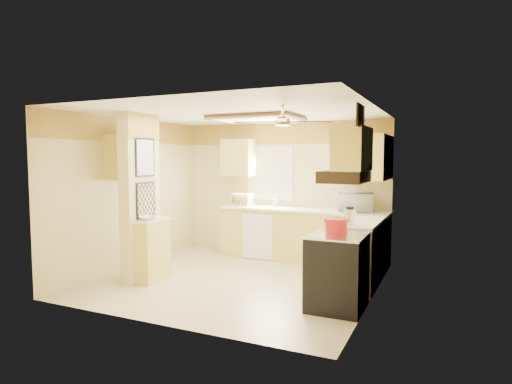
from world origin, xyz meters
The scene contains 34 objects.
floor centered at (0.00, 0.00, 0.00)m, with size 4.00×4.00×0.00m, color beige.
ceiling centered at (0.00, 0.00, 2.50)m, with size 4.00×4.00×0.00m, color white.
wall_back centered at (0.00, 1.90, 1.25)m, with size 4.00×4.00×0.00m, color #DDC987.
wall_front centered at (0.00, -1.90, 1.25)m, with size 4.00×4.00×0.00m, color #DDC987.
wall_left centered at (-2.00, 0.00, 1.25)m, with size 3.80×3.80×0.00m, color #DDC987.
wall_right centered at (2.00, 0.00, 1.25)m, with size 3.80×3.80×0.00m, color #DDC987.
wallpaper_border centered at (0.00, 1.88, 2.30)m, with size 4.00×0.02×0.40m, color yellow.
partition_column centered at (-1.35, -0.55, 1.25)m, with size 0.20×0.70×2.50m, color #DDC987.
partition_ledge centered at (-1.13, -0.55, 0.45)m, with size 0.25×0.55×0.90m, color #DCCC59.
ledge_top centered at (-1.13, -0.55, 0.92)m, with size 0.28×0.58×0.04m, color white.
lower_cabinets_back centered at (0.50, 1.60, 0.45)m, with size 3.00×0.60×0.90m, color #DCCC59.
lower_cabinets_right centered at (1.70, 0.60, 0.45)m, with size 0.60×1.40×0.90m, color #DCCC59.
countertop_back centered at (0.50, 1.59, 0.92)m, with size 3.04×0.64×0.04m, color white.
countertop_right centered at (1.69, 0.60, 0.92)m, with size 0.64×1.44×0.04m, color white.
dishwasher_panel centered at (-0.25, 1.29, 0.43)m, with size 0.58×0.02×0.80m, color white.
window centered at (-0.25, 1.89, 1.55)m, with size 0.92×0.02×1.02m.
upper_cab_back_left centered at (-0.85, 1.72, 1.85)m, with size 0.60×0.35×0.70m, color #DCCC59.
upper_cab_back_right centered at (1.55, 1.72, 1.85)m, with size 0.90×0.35×0.70m, color #DCCC59.
upper_cab_right centered at (1.82, 1.25, 1.85)m, with size 0.35×1.00×0.70m, color #DCCC59.
upper_cab_left_wall centered at (-1.82, -0.25, 1.85)m, with size 0.35×0.75×0.70m, color #DCCC59.
upper_cab_over_stove centered at (1.82, -0.55, 1.95)m, with size 0.35×0.76×0.52m, color #DCCC59.
stove centered at (1.67, -0.55, 0.46)m, with size 0.68×0.77×0.92m.
range_hood centered at (1.74, -0.55, 1.62)m, with size 0.50×0.76×0.14m, color black.
poster_menu centered at (-1.24, -0.55, 1.85)m, with size 0.02×0.42×0.57m.
poster_nashville centered at (-1.24, -0.55, 1.20)m, with size 0.02×0.42×0.57m.
ceiling_light_panel centered at (0.10, 0.50, 2.46)m, with size 1.35×0.95×0.06m.
ceiling_fan centered at (1.00, -0.70, 2.29)m, with size 1.15×1.15×0.26m.
vent_grate centered at (1.98, -0.90, 2.30)m, with size 0.02×0.40×0.25m, color black.
microwave centered at (1.45, 1.57, 1.10)m, with size 0.57×0.39×0.32m, color white.
bowl centered at (-1.10, -0.68, 0.97)m, with size 0.23×0.23×0.06m, color white.
dutch_oven centered at (1.65, -0.56, 1.01)m, with size 0.29×0.29×0.20m.
kettle centered at (1.67, 0.10, 1.05)m, with size 0.16×0.16×0.25m.
dish_rack centered at (-0.72, 1.64, 1.02)m, with size 0.41×0.31×0.23m.
utensil_crock centered at (-0.09, 1.75, 1.01)m, with size 0.10×0.10×0.20m.
Camera 1 is at (2.90, -5.64, 1.85)m, focal length 30.00 mm.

